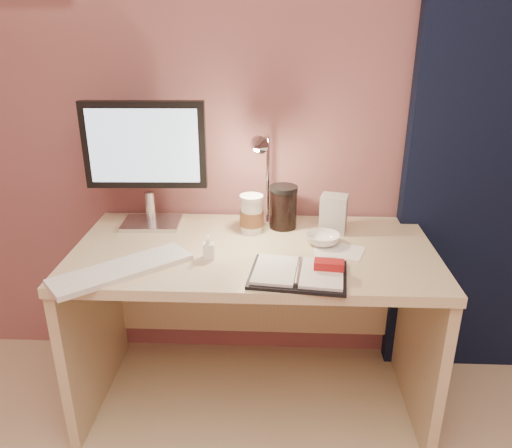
{
  "coord_description": "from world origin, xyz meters",
  "views": [
    {
      "loc": [
        0.08,
        -0.38,
        1.55
      ],
      "look_at": [
        0.01,
        1.33,
        0.85
      ],
      "focal_mm": 35.0,
      "sensor_mm": 36.0,
      "label": 1
    }
  ],
  "objects_px": {
    "lotion_bottle": "(209,247)",
    "dark_jar": "(283,209)",
    "keyboard": "(122,269)",
    "planner": "(301,273)",
    "monitor": "(146,153)",
    "bowl": "(323,239)",
    "coffee_cup": "(252,215)",
    "desk": "(255,289)",
    "product_box": "(334,214)",
    "desk_lamp": "(274,172)"
  },
  "relations": [
    {
      "from": "desk",
      "to": "desk_lamp",
      "type": "relative_size",
      "value": 3.42
    },
    {
      "from": "desk",
      "to": "lotion_bottle",
      "type": "bearing_deg",
      "value": -133.21
    },
    {
      "from": "planner",
      "to": "desk_lamp",
      "type": "bearing_deg",
      "value": 111.28
    },
    {
      "from": "bowl",
      "to": "lotion_bottle",
      "type": "distance_m",
      "value": 0.46
    },
    {
      "from": "product_box",
      "to": "coffee_cup",
      "type": "bearing_deg",
      "value": -163.49
    },
    {
      "from": "lotion_bottle",
      "to": "desk_lamp",
      "type": "relative_size",
      "value": 0.22
    },
    {
      "from": "product_box",
      "to": "dark_jar",
      "type": "bearing_deg",
      "value": -177.04
    },
    {
      "from": "planner",
      "to": "desk_lamp",
      "type": "distance_m",
      "value": 0.48
    },
    {
      "from": "keyboard",
      "to": "desk_lamp",
      "type": "height_order",
      "value": "desk_lamp"
    },
    {
      "from": "monitor",
      "to": "coffee_cup",
      "type": "height_order",
      "value": "monitor"
    },
    {
      "from": "monitor",
      "to": "dark_jar",
      "type": "height_order",
      "value": "monitor"
    },
    {
      "from": "product_box",
      "to": "desk_lamp",
      "type": "xyz_separation_m",
      "value": [
        -0.25,
        -0.0,
        0.18
      ]
    },
    {
      "from": "keyboard",
      "to": "desk_lamp",
      "type": "xyz_separation_m",
      "value": [
        0.52,
        0.4,
        0.25
      ]
    },
    {
      "from": "coffee_cup",
      "to": "bowl",
      "type": "bearing_deg",
      "value": -21.49
    },
    {
      "from": "desk",
      "to": "dark_jar",
      "type": "height_order",
      "value": "dark_jar"
    },
    {
      "from": "planner",
      "to": "product_box",
      "type": "bearing_deg",
      "value": 76.54
    },
    {
      "from": "coffee_cup",
      "to": "lotion_bottle",
      "type": "relative_size",
      "value": 1.76
    },
    {
      "from": "planner",
      "to": "bowl",
      "type": "height_order",
      "value": "planner"
    },
    {
      "from": "bowl",
      "to": "product_box",
      "type": "bearing_deg",
      "value": 68.33
    },
    {
      "from": "lotion_bottle",
      "to": "dark_jar",
      "type": "bearing_deg",
      "value": 48.57
    },
    {
      "from": "keyboard",
      "to": "planner",
      "type": "bearing_deg",
      "value": -40.52
    },
    {
      "from": "monitor",
      "to": "dark_jar",
      "type": "bearing_deg",
      "value": -1.53
    },
    {
      "from": "planner",
      "to": "dark_jar",
      "type": "distance_m",
      "value": 0.45
    },
    {
      "from": "desk",
      "to": "monitor",
      "type": "relative_size",
      "value": 2.65
    },
    {
      "from": "desk",
      "to": "lotion_bottle",
      "type": "relative_size",
      "value": 15.42
    },
    {
      "from": "monitor",
      "to": "desk_lamp",
      "type": "xyz_separation_m",
      "value": [
        0.52,
        -0.04,
        -0.06
      ]
    },
    {
      "from": "desk",
      "to": "dark_jar",
      "type": "distance_m",
      "value": 0.36
    },
    {
      "from": "coffee_cup",
      "to": "lotion_bottle",
      "type": "height_order",
      "value": "coffee_cup"
    },
    {
      "from": "coffee_cup",
      "to": "product_box",
      "type": "xyz_separation_m",
      "value": [
        0.34,
        0.02,
        0.0
      ]
    },
    {
      "from": "dark_jar",
      "to": "desk",
      "type": "bearing_deg",
      "value": -129.08
    },
    {
      "from": "product_box",
      "to": "monitor",
      "type": "bearing_deg",
      "value": -168.89
    },
    {
      "from": "desk",
      "to": "planner",
      "type": "relative_size",
      "value": 3.92
    },
    {
      "from": "lotion_bottle",
      "to": "product_box",
      "type": "bearing_deg",
      "value": 29.45
    },
    {
      "from": "desk",
      "to": "lotion_bottle",
      "type": "distance_m",
      "value": 0.36
    },
    {
      "from": "monitor",
      "to": "bowl",
      "type": "xyz_separation_m",
      "value": [
        0.72,
        -0.16,
        -0.3
      ]
    },
    {
      "from": "keyboard",
      "to": "product_box",
      "type": "xyz_separation_m",
      "value": [
        0.77,
        0.4,
        0.07
      ]
    },
    {
      "from": "dark_jar",
      "to": "product_box",
      "type": "relative_size",
      "value": 1.02
    },
    {
      "from": "dark_jar",
      "to": "product_box",
      "type": "xyz_separation_m",
      "value": [
        0.21,
        -0.04,
        -0.0
      ]
    },
    {
      "from": "coffee_cup",
      "to": "lotion_bottle",
      "type": "xyz_separation_m",
      "value": [
        -0.15,
        -0.26,
        -0.03
      ]
    },
    {
      "from": "keyboard",
      "to": "monitor",
      "type": "bearing_deg",
      "value": 49.6
    },
    {
      "from": "keyboard",
      "to": "dark_jar",
      "type": "relative_size",
      "value": 3.04
    },
    {
      "from": "desk",
      "to": "desk_lamp",
      "type": "xyz_separation_m",
      "value": [
        0.07,
        0.1,
        0.48
      ]
    },
    {
      "from": "keyboard",
      "to": "bowl",
      "type": "xyz_separation_m",
      "value": [
        0.72,
        0.27,
        0.01
      ]
    },
    {
      "from": "planner",
      "to": "lotion_bottle",
      "type": "distance_m",
      "value": 0.36
    },
    {
      "from": "keyboard",
      "to": "dark_jar",
      "type": "height_order",
      "value": "dark_jar"
    },
    {
      "from": "desk",
      "to": "keyboard",
      "type": "height_order",
      "value": "keyboard"
    },
    {
      "from": "monitor",
      "to": "planner",
      "type": "bearing_deg",
      "value": -36.74
    },
    {
      "from": "desk",
      "to": "bowl",
      "type": "relative_size",
      "value": 10.39
    },
    {
      "from": "lotion_bottle",
      "to": "product_box",
      "type": "height_order",
      "value": "product_box"
    },
    {
      "from": "keyboard",
      "to": "lotion_bottle",
      "type": "bearing_deg",
      "value": -17.27
    }
  ]
}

